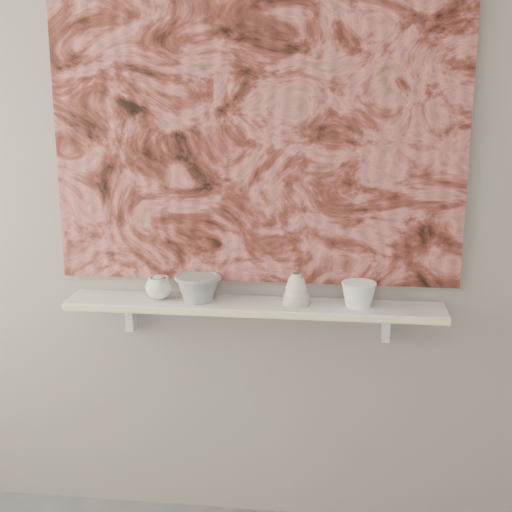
# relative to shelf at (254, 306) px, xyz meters

# --- Properties ---
(wall_back) EXTENTS (3.60, 0.00, 3.60)m
(wall_back) POSITION_rel_shelf_xyz_m (0.00, 0.09, 0.44)
(wall_back) COLOR gray
(wall_back) RESTS_ON floor
(shelf) EXTENTS (1.40, 0.18, 0.03)m
(shelf) POSITION_rel_shelf_xyz_m (0.00, 0.00, 0.00)
(shelf) COLOR silver
(shelf) RESTS_ON wall_back
(shelf_stripe) EXTENTS (1.40, 0.01, 0.02)m
(shelf_stripe) POSITION_rel_shelf_xyz_m (0.00, -0.09, 0.00)
(shelf_stripe) COLOR #FBEDA7
(shelf_stripe) RESTS_ON shelf
(bracket_left) EXTENTS (0.03, 0.06, 0.12)m
(bracket_left) POSITION_rel_shelf_xyz_m (-0.49, 0.06, -0.07)
(bracket_left) COLOR silver
(bracket_left) RESTS_ON wall_back
(bracket_right) EXTENTS (0.03, 0.06, 0.12)m
(bracket_right) POSITION_rel_shelf_xyz_m (0.49, 0.06, -0.07)
(bracket_right) COLOR silver
(bracket_right) RESTS_ON wall_back
(painting) EXTENTS (1.50, 0.02, 1.10)m
(painting) POSITION_rel_shelf_xyz_m (0.00, 0.08, 0.62)
(painting) COLOR maroon
(painting) RESTS_ON wall_back
(house_motif) EXTENTS (0.09, 0.00, 0.08)m
(house_motif) POSITION_rel_shelf_xyz_m (0.45, 0.07, 0.32)
(house_motif) COLOR black
(house_motif) RESTS_ON painting
(bowl_grey) EXTENTS (0.18, 0.18, 0.10)m
(bowl_grey) POSITION_rel_shelf_xyz_m (-0.21, 0.00, 0.07)
(bowl_grey) COLOR gray
(bowl_grey) RESTS_ON shelf
(cup_cream) EXTENTS (0.12, 0.12, 0.09)m
(cup_cream) POSITION_rel_shelf_xyz_m (-0.36, 0.00, 0.06)
(cup_cream) COLOR beige
(cup_cream) RESTS_ON shelf
(bell_vessel) EXTENTS (0.12, 0.12, 0.12)m
(bell_vessel) POSITION_rel_shelf_xyz_m (0.16, 0.00, 0.07)
(bell_vessel) COLOR beige
(bell_vessel) RESTS_ON shelf
(bowl_white) EXTENTS (0.13, 0.13, 0.09)m
(bowl_white) POSITION_rel_shelf_xyz_m (0.38, 0.00, 0.06)
(bowl_white) COLOR white
(bowl_white) RESTS_ON shelf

